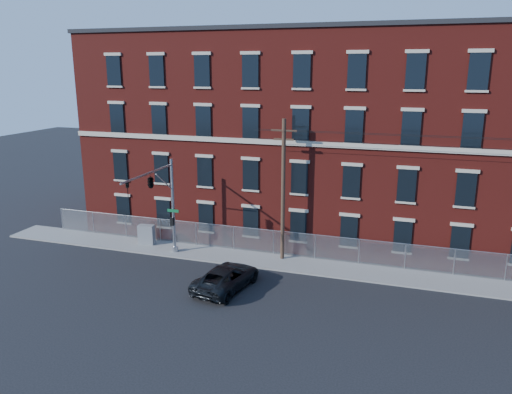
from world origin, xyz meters
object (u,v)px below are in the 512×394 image
object	(u,v)px
utility_pole_near	(283,188)
utility_cabinet	(146,235)
traffic_signal_mast	(156,190)
pickup_truck	(226,277)

from	to	relation	value
utility_pole_near	utility_cabinet	size ratio (longest dim) A/B	6.58
traffic_signal_mast	utility_cabinet	world-z (taller)	traffic_signal_mast
traffic_signal_mast	pickup_truck	xyz separation A→B (m)	(5.92, -2.29, -4.65)
traffic_signal_mast	utility_cabinet	size ratio (longest dim) A/B	4.61
traffic_signal_mast	pickup_truck	bearing A→B (deg)	-21.15
utility_pole_near	pickup_truck	distance (m)	7.62
traffic_signal_mast	utility_pole_near	xyz separation A→B (m)	(8.00, 3.42, -0.05)
utility_cabinet	pickup_truck	bearing A→B (deg)	-39.51
pickup_truck	utility_cabinet	distance (m)	10.28
traffic_signal_mast	utility_pole_near	bearing A→B (deg)	23.14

